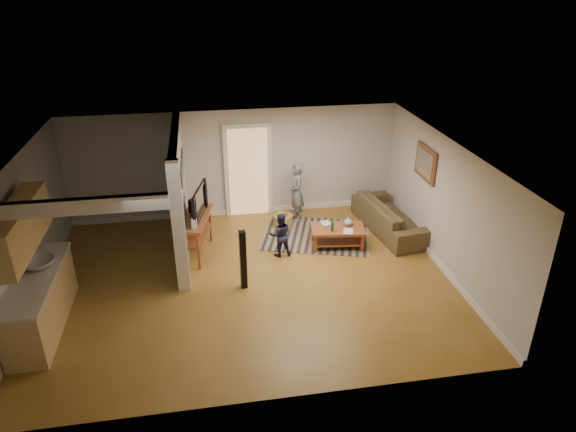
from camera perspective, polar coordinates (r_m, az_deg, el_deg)
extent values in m
plane|color=brown|center=(9.73, -4.26, -7.14)|extent=(7.50, 7.50, 0.00)
cube|color=beige|center=(11.87, -5.94, 5.79)|extent=(7.50, 0.04, 2.50)
cube|color=beige|center=(9.60, -27.40, -2.13)|extent=(0.04, 6.00, 2.50)
cube|color=beige|center=(10.11, 17.15, 1.08)|extent=(0.04, 6.00, 2.50)
cube|color=white|center=(8.64, -4.80, 6.94)|extent=(7.50, 6.00, 0.04)
cube|color=beige|center=(10.42, -11.88, 2.47)|extent=(0.15, 3.10, 2.50)
cube|color=white|center=(9.02, -12.06, -1.36)|extent=(0.22, 0.10, 2.50)
cube|color=white|center=(12.30, -5.68, 0.53)|extent=(7.50, 0.04, 0.12)
cube|color=white|center=(10.62, 16.18, -4.77)|extent=(0.04, 6.00, 0.12)
cube|color=#D8B272|center=(11.91, -4.43, 4.89)|extent=(0.90, 0.06, 2.10)
cube|color=tan|center=(9.21, -25.79, -8.72)|extent=(0.60, 2.20, 0.90)
cube|color=beige|center=(8.98, -26.36, -6.22)|extent=(0.64, 2.24, 0.05)
cube|color=tan|center=(8.59, -27.62, -1.21)|extent=(0.35, 2.00, 0.70)
imported|color=silver|center=(9.21, -25.94, -5.12)|extent=(0.54, 0.54, 0.19)
cube|color=#312016|center=(9.59, -11.77, 4.29)|extent=(0.03, 0.40, 0.34)
cube|color=#312016|center=(10.06, -11.72, 5.31)|extent=(0.03, 0.40, 0.34)
cube|color=#312016|center=(10.53, -11.68, 6.24)|extent=(0.03, 0.40, 0.34)
cube|color=brown|center=(10.74, 15.03, 5.70)|extent=(0.04, 0.90, 0.68)
cube|color=black|center=(11.29, 3.14, -2.10)|extent=(2.72, 2.31, 0.01)
imported|color=#453822|center=(11.72, 11.20, -1.52)|extent=(1.19, 2.38, 0.67)
cube|color=brown|center=(10.71, 5.55, -1.44)|extent=(1.17, 0.78, 0.06)
cube|color=silver|center=(10.70, 5.55, -1.42)|extent=(0.73, 0.47, 0.02)
cube|color=brown|center=(10.83, 5.49, -2.69)|extent=(1.07, 0.68, 0.03)
cube|color=brown|center=(10.52, 3.05, -3.11)|extent=(0.07, 0.07, 0.40)
cube|color=brown|center=(10.65, 8.27, -2.98)|extent=(0.07, 0.07, 0.40)
cube|color=brown|center=(10.97, 2.82, -1.82)|extent=(0.07, 0.07, 0.40)
cube|color=brown|center=(11.10, 7.83, -1.71)|extent=(0.07, 0.07, 0.40)
imported|color=#283B95|center=(10.82, 6.68, -1.02)|extent=(0.21, 0.21, 0.19)
cylinder|color=#13561F|center=(10.51, 4.93, -1.13)|extent=(0.06, 0.06, 0.22)
imported|color=#998C4C|center=(10.80, 3.76, -0.94)|extent=(0.21, 0.27, 0.02)
imported|color=#66594C|center=(10.54, 6.18, -1.75)|extent=(0.27, 0.31, 0.02)
cube|color=brown|center=(10.33, -10.32, -0.24)|extent=(0.80, 1.42, 0.06)
cube|color=brown|center=(10.50, -10.16, -2.06)|extent=(0.72, 1.30, 0.03)
cylinder|color=brown|center=(10.06, -11.80, -3.73)|extent=(0.06, 0.06, 0.83)
cylinder|color=brown|center=(11.05, -10.33, -0.78)|extent=(0.06, 0.06, 0.83)
cylinder|color=brown|center=(9.98, -9.94, -3.81)|extent=(0.06, 0.06, 0.83)
cylinder|color=brown|center=(10.98, -8.63, -0.83)|extent=(0.06, 0.06, 0.83)
imported|color=black|center=(10.32, -10.21, -0.11)|extent=(0.39, 1.09, 0.62)
cylinder|color=white|center=(9.81, -10.39, -0.87)|extent=(0.11, 0.11, 0.20)
cube|color=black|center=(9.25, -5.02, -4.87)|extent=(0.12, 0.12, 1.15)
cube|color=black|center=(10.66, -10.48, -0.98)|extent=(0.13, 0.13, 1.12)
cylinder|color=olive|center=(11.59, -0.54, -0.55)|extent=(0.43, 0.43, 0.28)
sphere|color=red|center=(11.57, -0.30, 0.18)|extent=(0.13, 0.13, 0.13)
sphere|color=gold|center=(11.53, -0.89, 0.18)|extent=(0.13, 0.13, 0.13)
sphere|color=#238E2C|center=(11.46, -0.50, 0.13)|extent=(0.13, 0.13, 0.13)
imported|color=slate|center=(11.95, 0.92, -0.44)|extent=(0.35, 0.52, 1.40)
imported|color=#1C1E3A|center=(10.52, -0.85, -4.33)|extent=(0.47, 0.37, 0.93)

